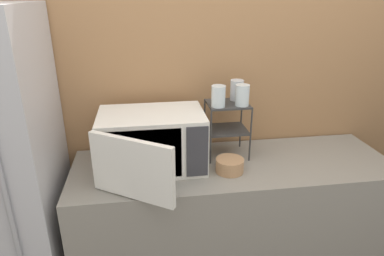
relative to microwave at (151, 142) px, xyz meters
name	(u,v)px	position (x,y,z in m)	size (l,w,h in m)	color
wall_back	(222,87)	(0.47, 0.32, 0.20)	(8.00, 0.06, 2.60)	#9E7047
counter	(230,229)	(0.47, -0.02, -0.63)	(1.86, 0.61, 0.94)	gray
microwave	(151,142)	(0.00, 0.00, 0.00)	(0.59, 0.64, 0.32)	silver
dish_rack	(227,118)	(0.45, 0.10, 0.08)	(0.24, 0.21, 0.33)	#333333
glass_front_left	(218,96)	(0.38, 0.04, 0.23)	(0.08, 0.08, 0.12)	silver
glass_back_right	(237,90)	(0.52, 0.15, 0.23)	(0.08, 0.08, 0.12)	silver
glass_front_right	(242,95)	(0.52, 0.05, 0.23)	(0.08, 0.08, 0.12)	silver
bowl	(230,165)	(0.42, -0.11, -0.12)	(0.15, 0.15, 0.08)	#AD7F56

